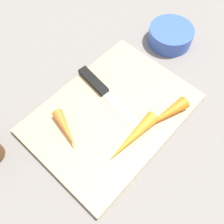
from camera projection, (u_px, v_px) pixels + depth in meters
ground_plane at (112, 115)px, 0.56m from camera, size 1.40×1.40×0.00m
cutting_board at (112, 113)px, 0.56m from camera, size 0.36×0.26×0.01m
knife at (97, 84)px, 0.58m from camera, size 0.04×0.20×0.01m
carrot_medium at (166, 114)px, 0.53m from camera, size 0.11×0.05×0.03m
carrot_longest at (133, 137)px, 0.51m from camera, size 0.13×0.03×0.03m
carrot_shortest at (66, 130)px, 0.52m from camera, size 0.05×0.10×0.02m
small_bowl at (170, 35)px, 0.65m from camera, size 0.12×0.12×0.04m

